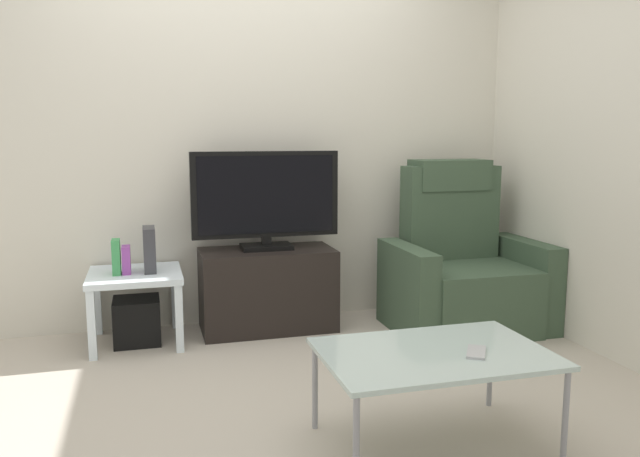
{
  "coord_description": "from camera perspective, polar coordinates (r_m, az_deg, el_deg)",
  "views": [
    {
      "loc": [
        -0.62,
        -3.02,
        1.25
      ],
      "look_at": [
        0.36,
        0.5,
        0.7
      ],
      "focal_mm": 35.26,
      "sensor_mm": 36.0,
      "label": 1
    }
  ],
  "objects": [
    {
      "name": "television",
      "position": [
        3.98,
        -4.94,
        2.78
      ],
      "size": [
        0.94,
        0.2,
        0.62
      ],
      "color": "black",
      "rests_on": "tv_stand"
    },
    {
      "name": "coffee_table",
      "position": [
        2.59,
        10.33,
        -11.41
      ],
      "size": [
        0.9,
        0.6,
        0.4
      ],
      "color": "#B2C6C1",
      "rests_on": "ground"
    },
    {
      "name": "book_middle",
      "position": [
        3.87,
        -17.17,
        -2.73
      ],
      "size": [
        0.05,
        0.11,
        0.16
      ],
      "primitive_type": "cube",
      "color": "purple",
      "rests_on": "side_table"
    },
    {
      "name": "wall_side",
      "position": [
        3.92,
        24.29,
        8.54
      ],
      "size": [
        0.06,
        4.48,
        2.6
      ],
      "primitive_type": "cube",
      "color": "beige",
      "rests_on": "ground"
    },
    {
      "name": "subwoofer_box",
      "position": [
        3.98,
        -16.28,
        -8.04
      ],
      "size": [
        0.27,
        0.27,
        0.27
      ],
      "primitive_type": "cube",
      "color": "black",
      "rests_on": "ground"
    },
    {
      "name": "ground_plane",
      "position": [
        3.33,
        -3.81,
        -13.54
      ],
      "size": [
        6.4,
        6.4,
        0.0
      ],
      "primitive_type": "plane",
      "color": "#B2A899"
    },
    {
      "name": "game_console",
      "position": [
        3.89,
        -15.22,
        -1.84
      ],
      "size": [
        0.07,
        0.2,
        0.27
      ],
      "primitive_type": "cube",
      "color": "#333338",
      "rests_on": "side_table"
    },
    {
      "name": "book_leftmost",
      "position": [
        3.87,
        -18.01,
        -2.47
      ],
      "size": [
        0.05,
        0.12,
        0.21
      ],
      "primitive_type": "cube",
      "color": "#388C4C",
      "rests_on": "side_table"
    },
    {
      "name": "tv_stand",
      "position": [
        4.07,
        -4.78,
        -5.52
      ],
      "size": [
        0.85,
        0.42,
        0.52
      ],
      "color": "black",
      "rests_on": "ground"
    },
    {
      "name": "side_table",
      "position": [
        3.92,
        -16.42,
        -4.8
      ],
      "size": [
        0.54,
        0.54,
        0.43
      ],
      "color": "silver",
      "rests_on": "ground"
    },
    {
      "name": "recliner_armchair",
      "position": [
        4.21,
        12.79,
        -3.67
      ],
      "size": [
        0.98,
        0.78,
        1.08
      ],
      "rotation": [
        0.0,
        0.0,
        0.03
      ],
      "color": "#384C38",
      "rests_on": "ground"
    },
    {
      "name": "cell_phone",
      "position": [
        2.59,
        14.0,
        -10.83
      ],
      "size": [
        0.14,
        0.16,
        0.01
      ],
      "primitive_type": "cube",
      "rotation": [
        0.0,
        0.0,
        -0.56
      ],
      "color": "#B7B7BC",
      "rests_on": "coffee_table"
    },
    {
      "name": "wall_back",
      "position": [
        4.19,
        -7.22,
        9.18
      ],
      "size": [
        6.4,
        0.06,
        2.6
      ],
      "primitive_type": "cube",
      "color": "beige",
      "rests_on": "ground"
    }
  ]
}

